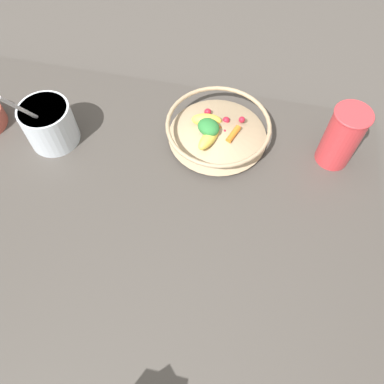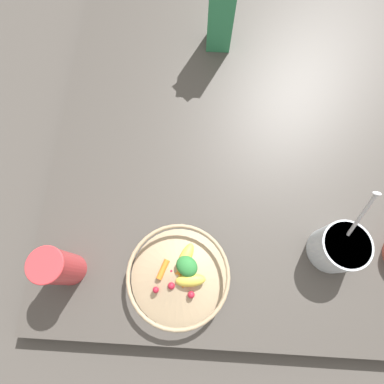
{
  "view_description": "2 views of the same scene",
  "coord_description": "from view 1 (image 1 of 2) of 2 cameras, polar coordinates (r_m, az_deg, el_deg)",
  "views": [
    {
      "loc": [
        0.27,
        -0.16,
        0.76
      ],
      "look_at": [
        0.18,
        0.22,
        0.12
      ],
      "focal_mm": 35.0,
      "sensor_mm": 36.0,
      "label": 1
    },
    {
      "loc": [
        0.17,
        0.45,
        0.83
      ],
      "look_at": [
        0.18,
        0.22,
        0.11
      ],
      "focal_mm": 28.0,
      "sensor_mm": 36.0,
      "label": 2
    }
  ],
  "objects": [
    {
      "name": "ground_plane",
      "position": [
        0.82,
        -16.46,
        -14.66
      ],
      "size": [
        6.0,
        6.0,
        0.0
      ],
      "primitive_type": "plane",
      "color": "#4C4742"
    },
    {
      "name": "yogurt_tub",
      "position": [
        0.94,
        -21.01,
        9.8
      ],
      "size": [
        0.12,
        0.15,
        0.23
      ],
      "color": "silver",
      "rests_on": "countertop"
    },
    {
      "name": "fruit_bowl",
      "position": [
        0.9,
        3.9,
        9.53
      ],
      "size": [
        0.25,
        0.25,
        0.07
      ],
      "color": "tan",
      "rests_on": "countertop"
    },
    {
      "name": "countertop",
      "position": [
        0.8,
        -16.89,
        -14.16
      ],
      "size": [
        1.17,
        1.17,
        0.05
      ],
      "color": "#47423D",
      "rests_on": "ground_plane"
    },
    {
      "name": "drinking_cup",
      "position": [
        0.89,
        21.94,
        7.88
      ],
      "size": [
        0.08,
        0.08,
        0.15
      ],
      "color": "#DB383D",
      "rests_on": "countertop"
    }
  ]
}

